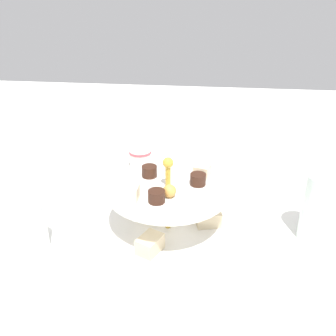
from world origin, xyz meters
TOP-DOWN VIEW (x-y plane):
  - ground_plane at (0.00, 0.00)m, footprint 2.40×2.40m
  - tiered_serving_stand at (0.00, 0.00)m, footprint 0.28×0.28m
  - water_glass_tall_right at (-0.28, -0.01)m, footprint 0.07×0.07m
  - water_glass_short_left at (0.22, -0.17)m, footprint 0.06×0.06m
  - teacup_with_saucer at (0.11, -0.28)m, footprint 0.09×0.09m
  - butter_knife_right at (-0.14, -0.30)m, footprint 0.16×0.07m
  - water_glass_mid_back at (0.24, 0.09)m, footprint 0.06×0.06m

SIDE VIEW (x-z plane):
  - ground_plane at x=0.00m, z-range 0.00..0.00m
  - butter_knife_right at x=-0.14m, z-range 0.00..0.00m
  - teacup_with_saucer at x=0.11m, z-range 0.00..0.05m
  - water_glass_short_left at x=0.22m, z-range 0.00..0.08m
  - tiered_serving_stand at x=0.00m, z-range -0.03..0.13m
  - water_glass_mid_back at x=0.24m, z-range 0.00..0.10m
  - water_glass_tall_right at x=-0.28m, z-range 0.00..0.14m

